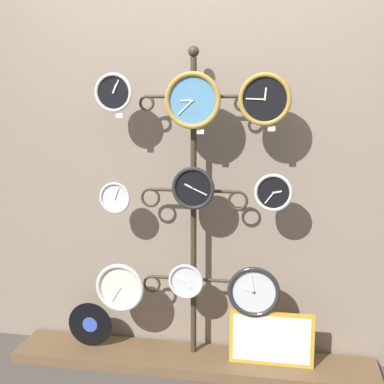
{
  "coord_description": "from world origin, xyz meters",
  "views": [
    {
      "loc": [
        0.56,
        -2.62,
        1.61
      ],
      "look_at": [
        0.0,
        0.36,
        1.07
      ],
      "focal_mm": 50.0,
      "sensor_mm": 36.0,
      "label": 1
    }
  ],
  "objects_px": {
    "clock_top_left": "(114,93)",
    "clock_top_right": "(265,99)",
    "clock_middle_right": "(273,192)",
    "vinyl_record": "(90,324)",
    "clock_bottom_center": "(186,281)",
    "clock_middle_center": "(193,188)",
    "picture_frame": "(271,339)",
    "clock_bottom_left": "(120,287)",
    "display_stand": "(194,278)",
    "clock_top_center": "(193,100)",
    "clock_bottom_right": "(254,292)",
    "clock_middle_left": "(115,198)"
  },
  "relations": [
    {
      "from": "clock_top_left",
      "to": "clock_top_right",
      "type": "distance_m",
      "value": 0.85
    },
    {
      "from": "clock_middle_right",
      "to": "vinyl_record",
      "type": "distance_m",
      "value": 1.43
    },
    {
      "from": "clock_bottom_center",
      "to": "vinyl_record",
      "type": "relative_size",
      "value": 0.74
    },
    {
      "from": "clock_middle_center",
      "to": "clock_middle_right",
      "type": "height_order",
      "value": "clock_middle_center"
    },
    {
      "from": "clock_middle_center",
      "to": "picture_frame",
      "type": "height_order",
      "value": "clock_middle_center"
    },
    {
      "from": "clock_bottom_center",
      "to": "clock_bottom_left",
      "type": "bearing_deg",
      "value": -177.02
    },
    {
      "from": "display_stand",
      "to": "clock_top_right",
      "type": "distance_m",
      "value": 1.14
    },
    {
      "from": "picture_frame",
      "to": "clock_middle_right",
      "type": "bearing_deg",
      "value": -152.49
    },
    {
      "from": "clock_top_center",
      "to": "clock_middle_right",
      "type": "xyz_separation_m",
      "value": [
        0.45,
        0.0,
        -0.5
      ]
    },
    {
      "from": "clock_top_center",
      "to": "clock_top_right",
      "type": "bearing_deg",
      "value": -1.32
    },
    {
      "from": "vinyl_record",
      "to": "clock_top_center",
      "type": "bearing_deg",
      "value": -3.92
    },
    {
      "from": "clock_top_center",
      "to": "clock_bottom_right",
      "type": "xyz_separation_m",
      "value": [
        0.36,
        0.0,
        -1.09
      ]
    },
    {
      "from": "clock_top_center",
      "to": "clock_middle_center",
      "type": "bearing_deg",
      "value": 26.69
    },
    {
      "from": "clock_top_right",
      "to": "clock_middle_center",
      "type": "height_order",
      "value": "clock_top_right"
    },
    {
      "from": "vinyl_record",
      "to": "clock_middle_right",
      "type": "bearing_deg",
      "value": -2.29
    },
    {
      "from": "vinyl_record",
      "to": "picture_frame",
      "type": "relative_size",
      "value": 0.58
    },
    {
      "from": "clock_bottom_center",
      "to": "display_stand",
      "type": "bearing_deg",
      "value": 72.45
    },
    {
      "from": "clock_bottom_right",
      "to": "vinyl_record",
      "type": "relative_size",
      "value": 1.07
    },
    {
      "from": "clock_top_center",
      "to": "picture_frame",
      "type": "bearing_deg",
      "value": 0.8
    },
    {
      "from": "clock_bottom_left",
      "to": "clock_bottom_center",
      "type": "xyz_separation_m",
      "value": [
        0.4,
        0.02,
        0.06
      ]
    },
    {
      "from": "display_stand",
      "to": "clock_bottom_left",
      "type": "bearing_deg",
      "value": -165.62
    },
    {
      "from": "clock_middle_center",
      "to": "picture_frame",
      "type": "xyz_separation_m",
      "value": [
        0.46,
        0.0,
        -0.88
      ]
    },
    {
      "from": "clock_top_right",
      "to": "clock_middle_left",
      "type": "distance_m",
      "value": 1.04
    },
    {
      "from": "display_stand",
      "to": "picture_frame",
      "type": "height_order",
      "value": "display_stand"
    },
    {
      "from": "picture_frame",
      "to": "clock_middle_center",
      "type": "bearing_deg",
      "value": -179.39
    },
    {
      "from": "clock_top_right",
      "to": "picture_frame",
      "type": "distance_m",
      "value": 1.38
    },
    {
      "from": "clock_middle_right",
      "to": "display_stand",
      "type": "bearing_deg",
      "value": 169.11
    },
    {
      "from": "clock_bottom_center",
      "to": "clock_top_right",
      "type": "bearing_deg",
      "value": -1.42
    },
    {
      "from": "clock_top_right",
      "to": "clock_top_center",
      "type": "bearing_deg",
      "value": 178.68
    },
    {
      "from": "clock_top_center",
      "to": "clock_middle_right",
      "type": "height_order",
      "value": "clock_top_center"
    },
    {
      "from": "clock_top_left",
      "to": "clock_top_right",
      "type": "xyz_separation_m",
      "value": [
        0.85,
        -0.0,
        -0.04
      ]
    },
    {
      "from": "display_stand",
      "to": "clock_top_left",
      "type": "distance_m",
      "value": 1.19
    },
    {
      "from": "clock_bottom_center",
      "to": "picture_frame",
      "type": "xyz_separation_m",
      "value": [
        0.51,
        0.0,
        -0.32
      ]
    },
    {
      "from": "clock_middle_right",
      "to": "vinyl_record",
      "type": "bearing_deg",
      "value": 177.71
    },
    {
      "from": "clock_top_left",
      "to": "clock_top_right",
      "type": "bearing_deg",
      "value": -0.3
    },
    {
      "from": "clock_middle_left",
      "to": "clock_top_left",
      "type": "bearing_deg",
      "value": -48.42
    },
    {
      "from": "picture_frame",
      "to": "clock_top_left",
      "type": "bearing_deg",
      "value": -179.3
    },
    {
      "from": "clock_bottom_left",
      "to": "clock_bottom_center",
      "type": "distance_m",
      "value": 0.4
    },
    {
      "from": "clock_bottom_center",
      "to": "vinyl_record",
      "type": "distance_m",
      "value": 0.71
    },
    {
      "from": "clock_top_right",
      "to": "picture_frame",
      "type": "height_order",
      "value": "clock_top_right"
    },
    {
      "from": "clock_top_left",
      "to": "clock_bottom_right",
      "type": "xyz_separation_m",
      "value": [
        0.81,
        0.01,
        -1.13
      ]
    },
    {
      "from": "clock_top_center",
      "to": "clock_bottom_right",
      "type": "relative_size",
      "value": 1.05
    },
    {
      "from": "clock_top_center",
      "to": "display_stand",
      "type": "bearing_deg",
      "value": 97.32
    },
    {
      "from": "clock_top_center",
      "to": "clock_middle_center",
      "type": "height_order",
      "value": "clock_top_center"
    },
    {
      "from": "vinyl_record",
      "to": "clock_bottom_right",
      "type": "bearing_deg",
      "value": -2.41
    },
    {
      "from": "display_stand",
      "to": "clock_top_center",
      "type": "relative_size",
      "value": 5.96
    },
    {
      "from": "clock_bottom_left",
      "to": "clock_bottom_center",
      "type": "height_order",
      "value": "clock_bottom_center"
    },
    {
      "from": "clock_top_left",
      "to": "clock_middle_left",
      "type": "relative_size",
      "value": 1.18
    },
    {
      "from": "clock_top_left",
      "to": "clock_middle_center",
      "type": "xyz_separation_m",
      "value": [
        0.46,
        0.01,
        -0.54
      ]
    },
    {
      "from": "clock_middle_left",
      "to": "picture_frame",
      "type": "bearing_deg",
      "value": -0.11
    }
  ]
}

